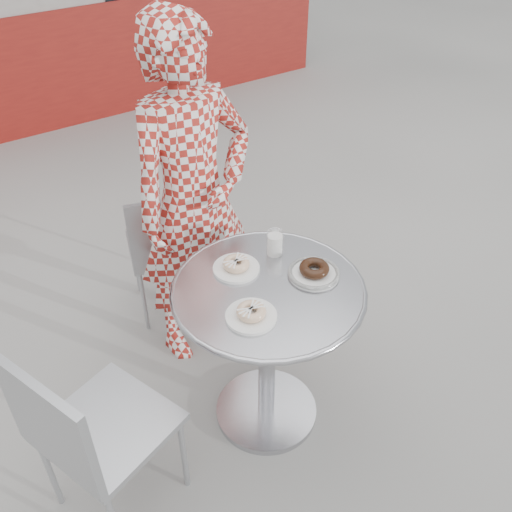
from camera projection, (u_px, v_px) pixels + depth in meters
ground at (270, 407)px, 2.76m from camera, size 60.00×60.00×0.00m
bistro_table at (268, 323)px, 2.37m from camera, size 0.78×0.78×0.79m
chair_far at (169, 271)px, 3.18m from camera, size 0.49×0.49×0.82m
chair_left at (113, 457)px, 2.23m from camera, size 0.56×0.55×0.91m
seated_person at (194, 202)px, 2.62m from camera, size 0.66×0.47×1.72m
plate_far at (236, 266)px, 2.33m from camera, size 0.19×0.19×0.05m
plate_near at (251, 314)px, 2.11m from camera, size 0.19×0.19×0.05m
plate_checker at (314, 272)px, 2.30m from camera, size 0.21×0.21×0.05m
milk_cup at (275, 244)px, 2.39m from camera, size 0.07×0.07×0.11m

